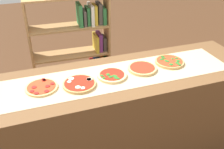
% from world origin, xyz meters
% --- Properties ---
extents(counter, '(2.46, 0.68, 0.89)m').
position_xyz_m(counter, '(0.00, 0.00, 0.44)').
color(counter, brown).
rests_on(counter, ground_plane).
extents(parchment_paper, '(1.99, 0.42, 0.00)m').
position_xyz_m(parchment_paper, '(0.00, 0.00, 0.89)').
color(parchment_paper, tan).
rests_on(parchment_paper, counter).
extents(pizza_pepperoni_0, '(0.24, 0.24, 0.02)m').
position_xyz_m(pizza_pepperoni_0, '(-0.55, 0.01, 0.90)').
color(pizza_pepperoni_0, '#DBB26B').
rests_on(pizza_pepperoni_0, parchment_paper).
extents(pizza_mozzarella_1, '(0.25, 0.25, 0.03)m').
position_xyz_m(pizza_mozzarella_1, '(-0.27, -0.04, 0.90)').
color(pizza_mozzarella_1, tan).
rests_on(pizza_mozzarella_1, parchment_paper).
extents(pizza_spinach_2, '(0.23, 0.23, 0.03)m').
position_xyz_m(pizza_spinach_2, '(-0.00, -0.00, 0.90)').
color(pizza_spinach_2, '#E5C17F').
rests_on(pizza_spinach_2, parchment_paper).
extents(pizza_plain_3, '(0.24, 0.24, 0.02)m').
position_xyz_m(pizza_plain_3, '(0.27, 0.02, 0.90)').
color(pizza_plain_3, '#DBB26B').
rests_on(pizza_plain_3, parchment_paper).
extents(pizza_spinach_4, '(0.25, 0.25, 0.03)m').
position_xyz_m(pizza_spinach_4, '(0.55, 0.05, 0.90)').
color(pizza_spinach_4, tan).
rests_on(pizza_spinach_4, parchment_paper).
extents(bookshelf, '(0.87, 0.30, 1.31)m').
position_xyz_m(bookshelf, '(-0.03, 0.98, 0.64)').
color(bookshelf, '#A87A47').
rests_on(bookshelf, ground_plane).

